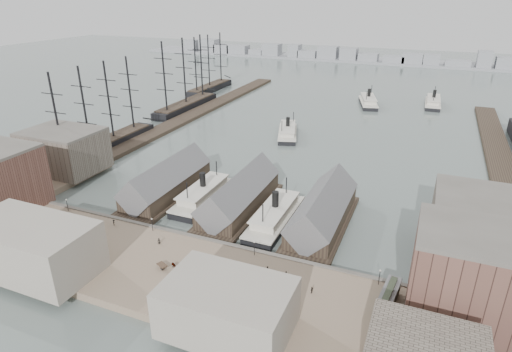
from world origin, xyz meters
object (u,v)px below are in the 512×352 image
at_px(horse_cart_center, 170,265).
at_px(horse_cart_right, 231,292).
at_px(tram, 388,298).
at_px(horse_cart_left, 72,230).
at_px(ferry_docked_west, 203,194).

distance_m(horse_cart_center, horse_cart_right, 17.60).
bearing_deg(tram, horse_cart_center, -166.06).
distance_m(tram, horse_cart_right, 32.88).
relative_size(horse_cart_left, horse_cart_center, 0.93).
height_order(tram, horse_cart_left, tram).
xyz_separation_m(ferry_docked_west, horse_cart_right, (29.20, -40.54, 0.34)).
xyz_separation_m(tram, horse_cart_right, (-31.51, -9.32, -1.25)).
bearing_deg(horse_cart_center, horse_cart_right, -76.41).
bearing_deg(ferry_docked_west, horse_cart_right, -54.24).
xyz_separation_m(horse_cart_left, horse_cart_right, (50.90, -6.94, 0.01)).
height_order(ferry_docked_west, horse_cart_right, ferry_docked_west).
relative_size(tram, horse_cart_center, 2.30).
xyz_separation_m(tram, horse_cart_left, (-82.41, -2.37, -1.26)).
xyz_separation_m(tram, horse_cart_center, (-48.82, -6.13, -1.19)).
relative_size(ferry_docked_west, horse_cart_left, 6.32).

